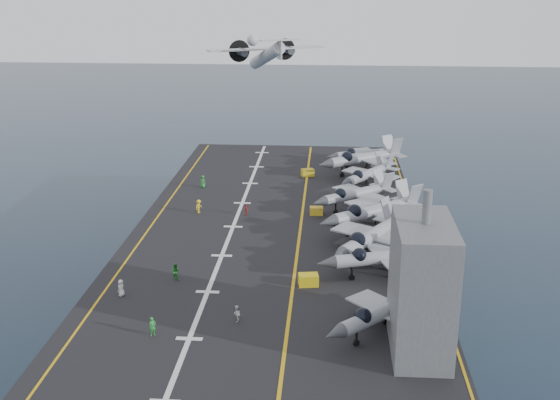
{
  "coord_description": "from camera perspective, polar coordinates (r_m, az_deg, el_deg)",
  "views": [
    {
      "loc": [
        6.61,
        -87.06,
        43.01
      ],
      "look_at": [
        0.0,
        4.0,
        13.0
      ],
      "focal_mm": 45.0,
      "sensor_mm": 36.0,
      "label": 1
    }
  ],
  "objects": [
    {
      "name": "crew_4",
      "position": [
        97.95,
        -2.76,
        -0.78
      ],
      "size": [
        0.85,
        1.08,
        1.59
      ],
      "primitive_type": "imported",
      "color": "red",
      "rests_on": "flight_deck"
    },
    {
      "name": "crew_0",
      "position": [
        75.91,
        -12.79,
        -6.98
      ],
      "size": [
        1.01,
        1.26,
        1.82
      ],
      "primitive_type": "imported",
      "color": "silver",
      "rests_on": "flight_deck"
    },
    {
      "name": "tow_cart_c",
      "position": [
        116.57,
        2.26,
        2.24
      ],
      "size": [
        2.3,
        1.88,
        1.19
      ],
      "primitive_type": null,
      "color": "gold",
      "rests_on": "flight_deck"
    },
    {
      "name": "flight_deck",
      "position": [
        93.27,
        -0.18,
        -2.4
      ],
      "size": [
        38.0,
        92.0,
        0.4
      ],
      "primitive_type": "cube",
      "color": "black",
      "rests_on": "hull"
    },
    {
      "name": "crew_7",
      "position": [
        69.14,
        -3.53,
        -9.2
      ],
      "size": [
        0.77,
        1.06,
        1.67
      ],
      "primitive_type": "imported",
      "color": "silver",
      "rests_on": "flight_deck"
    },
    {
      "name": "deck_edge_port",
      "position": [
        95.91,
        -10.36,
        -1.98
      ],
      "size": [
        0.25,
        90.0,
        0.02
      ],
      "primitive_type": "cube",
      "color": "gold",
      "rests_on": "flight_deck"
    },
    {
      "name": "crew_5",
      "position": [
        110.92,
        -6.3,
        1.51
      ],
      "size": [
        1.3,
        1.01,
        1.93
      ],
      "primitive_type": "imported",
      "color": "#268C33",
      "rests_on": "flight_deck"
    },
    {
      "name": "landing_centerline",
      "position": [
        93.81,
        -3.84,
        -2.18
      ],
      "size": [
        0.5,
        90.0,
        0.02
      ],
      "primitive_type": "cube",
      "color": "silver",
      "rests_on": "flight_deck"
    },
    {
      "name": "crew_1",
      "position": [
        67.58,
        -10.32,
        -10.08
      ],
      "size": [
        1.33,
        1.32,
        1.87
      ],
      "primitive_type": "imported",
      "color": "#268C33",
      "rests_on": "flight_deck"
    },
    {
      "name": "fighter_jet_2",
      "position": [
        78.82,
        8.59,
        -4.52
      ],
      "size": [
        16.29,
        13.26,
        4.89
      ],
      "primitive_type": null,
      "color": "#8D959D",
      "rests_on": "flight_deck"
    },
    {
      "name": "fighter_jet_8",
      "position": [
        123.22,
        7.03,
        3.82
      ],
      "size": [
        15.6,
        13.22,
        4.6
      ],
      "primitive_type": null,
      "color": "#8E969D",
      "rests_on": "flight_deck"
    },
    {
      "name": "crew_3",
      "position": [
        99.29,
        -6.61,
        -0.52
      ],
      "size": [
        1.21,
        1.38,
        1.93
      ],
      "primitive_type": "imported",
      "color": "yellow",
      "rests_on": "flight_deck"
    },
    {
      "name": "fighter_jet_6",
      "position": [
        110.57,
        7.19,
        2.17
      ],
      "size": [
        15.2,
        16.32,
        4.72
      ],
      "primitive_type": null,
      "color": "#9BA2AA",
      "rests_on": "flight_deck"
    },
    {
      "name": "deck_edge_stbd",
      "position": [
        93.72,
        11.19,
        -2.52
      ],
      "size": [
        0.25,
        90.0,
        0.02
      ],
      "primitive_type": "cube",
      "color": "gold",
      "rests_on": "flight_deck"
    },
    {
      "name": "fighter_jet_7",
      "position": [
        118.45,
        6.87,
        3.48
      ],
      "size": [
        19.33,
        17.9,
        5.59
      ],
      "primitive_type": null,
      "color": "#99A0AA",
      "rests_on": "flight_deck"
    },
    {
      "name": "fighter_jet_4",
      "position": [
        92.52,
        7.76,
        -0.78
      ],
      "size": [
        19.23,
        18.28,
        5.57
      ],
      "primitive_type": null,
      "color": "#9197A0",
      "rests_on": "flight_deck"
    },
    {
      "name": "island_superstructure",
      "position": [
        62.9,
        11.52,
        -5.72
      ],
      "size": [
        5.0,
        10.0,
        15.0
      ],
      "primitive_type": null,
      "color": "#56595E",
      "rests_on": "flight_deck"
    },
    {
      "name": "fighter_jet_3",
      "position": [
        83.89,
        7.52,
        -2.8
      ],
      "size": [
        17.47,
        19.2,
        5.55
      ],
      "primitive_type": null,
      "color": "#A1A8B1",
      "rests_on": "flight_deck"
    },
    {
      "name": "fighter_jet_5",
      "position": [
        100.51,
        6.26,
        0.6
      ],
      "size": [
        16.57,
        15.89,
        4.81
      ],
      "primitive_type": null,
      "color": "gray",
      "rests_on": "flight_deck"
    },
    {
      "name": "tow_cart_b",
      "position": [
        98.19,
        2.98,
        -0.89
      ],
      "size": [
        1.88,
        1.25,
        1.1
      ],
      "primitive_type": null,
      "color": "gold",
      "rests_on": "flight_deck"
    },
    {
      "name": "crew_2",
      "position": [
        78.6,
        -8.5,
        -5.76
      ],
      "size": [
        1.35,
        1.11,
        1.94
      ],
      "primitive_type": "imported",
      "color": "#278C2C",
      "rests_on": "flight_deck"
    },
    {
      "name": "transport_plane",
      "position": [
        144.89,
        -1.08,
        11.63
      ],
      "size": [
        29.14,
        25.38,
        5.77
      ],
      "primitive_type": null,
      "color": "silver"
    },
    {
      "name": "foul_line",
      "position": [
        93.03,
        1.67,
        -2.32
      ],
      "size": [
        0.35,
        90.0,
        0.02
      ],
      "primitive_type": "cube",
      "color": "gold",
      "rests_on": "flight_deck"
    },
    {
      "name": "tow_cart_a",
      "position": [
        76.57,
        2.32,
        -6.5
      ],
      "size": [
        2.31,
        1.69,
        1.28
      ],
      "primitive_type": null,
      "color": "gold",
      "rests_on": "flight_deck"
    },
    {
      "name": "fighter_jet_1",
      "position": [
        67.08,
        8.54,
        -8.85
      ],
      "size": [
        15.92,
        15.79,
        4.67
      ],
      "primitive_type": null,
      "color": "#9098A0",
      "rests_on": "flight_deck"
    },
    {
      "name": "ground",
      "position": [
        97.33,
        -0.17,
        -8.03
      ],
      "size": [
        500.0,
        500.0,
        0.0
      ],
      "primitive_type": "plane",
      "color": "#142135",
      "rests_on": "ground"
    },
    {
      "name": "hull",
      "position": [
        95.22,
        -0.17,
        -5.33
      ],
      "size": [
        36.0,
        90.0,
        10.0
      ],
      "primitive_type": "cube",
      "color": "#56595E",
      "rests_on": "ground"
    }
  ]
}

